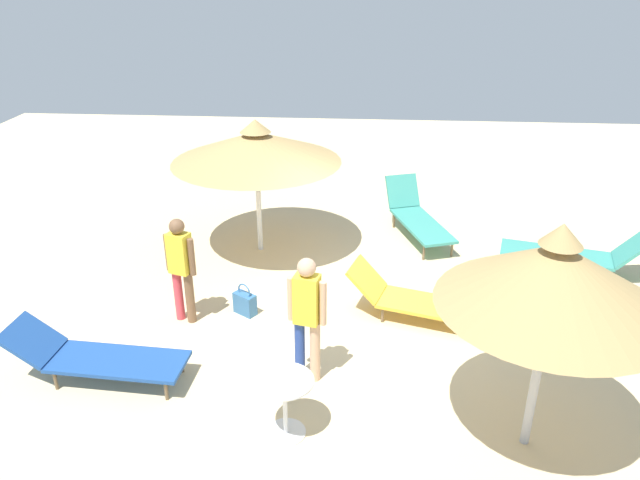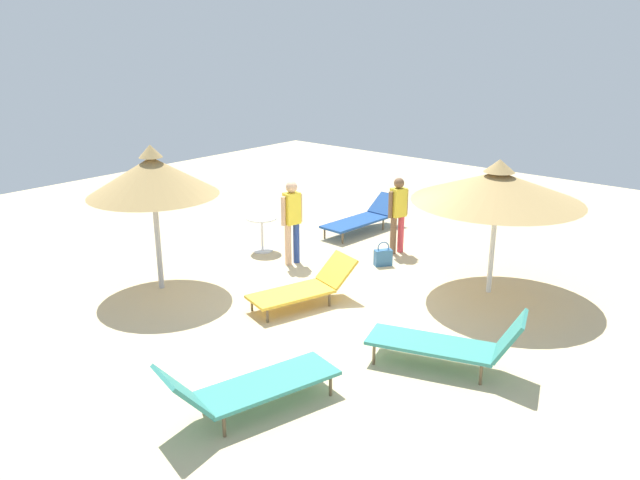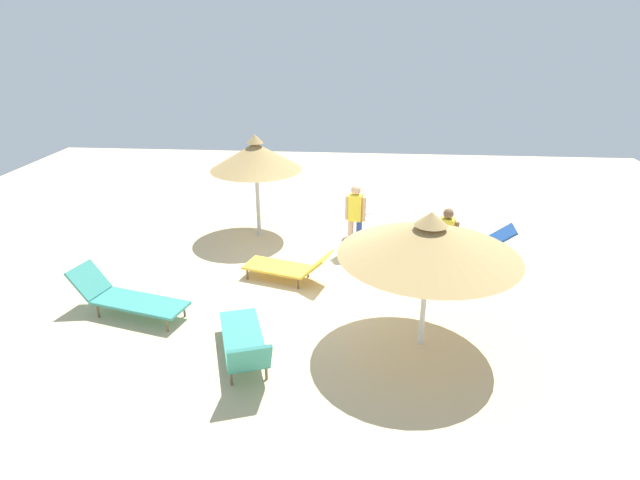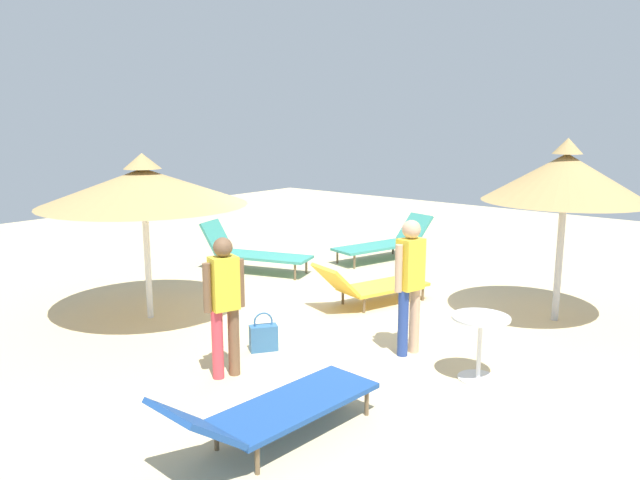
% 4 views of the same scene
% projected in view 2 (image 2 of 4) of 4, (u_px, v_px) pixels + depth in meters
% --- Properties ---
extents(ground, '(24.00, 24.00, 0.10)m').
position_uv_depth(ground, '(335.00, 302.00, 11.07)').
color(ground, beige).
extents(parasol_umbrella_far_left, '(2.27, 2.27, 2.62)m').
position_uv_depth(parasol_umbrella_far_left, '(152.00, 176.00, 10.89)').
color(parasol_umbrella_far_left, '#B2B2B7').
rests_on(parasol_umbrella_far_left, ground).
extents(parasol_umbrella_front, '(2.93, 2.93, 2.41)m').
position_uv_depth(parasol_umbrella_front, '(498.00, 187.00, 10.76)').
color(parasol_umbrella_front, white).
rests_on(parasol_umbrella_front, ground).
extents(lounge_chair_far_right, '(1.16, 1.99, 0.74)m').
position_uv_depth(lounge_chair_far_right, '(305.00, 287.00, 10.72)').
color(lounge_chair_far_right, gold).
rests_on(lounge_chair_far_right, ground).
extents(lounge_chair_center, '(2.19, 1.28, 0.94)m').
position_uv_depth(lounge_chair_center, '(451.00, 342.00, 8.65)').
color(lounge_chair_center, teal).
rests_on(lounge_chair_center, ground).
extents(lounge_chair_edge, '(0.79, 2.27, 0.72)m').
position_uv_depth(lounge_chair_edge, '(363.00, 217.00, 14.69)').
color(lounge_chair_edge, '#1E478C').
rests_on(lounge_chair_edge, ground).
extents(lounge_chair_back, '(1.19, 2.35, 0.86)m').
position_uv_depth(lounge_chair_back, '(247.00, 386.00, 7.65)').
color(lounge_chair_back, teal).
rests_on(lounge_chair_back, ground).
extents(person_standing_near_left, '(0.30, 0.47, 1.61)m').
position_uv_depth(person_standing_near_left, '(398.00, 210.00, 13.09)').
color(person_standing_near_left, '#D83F4C').
rests_on(person_standing_near_left, ground).
extents(person_standing_near_right, '(0.28, 0.48, 1.69)m').
position_uv_depth(person_standing_near_right, '(292.00, 217.00, 12.45)').
color(person_standing_near_right, navy).
rests_on(person_standing_near_right, ground).
extents(handbag, '(0.33, 0.38, 0.50)m').
position_uv_depth(handbag, '(383.00, 257.00, 12.58)').
color(handbag, '#336699').
rests_on(handbag, ground).
extents(side_table_round, '(0.65, 0.65, 0.74)m').
position_uv_depth(side_table_round, '(262.00, 228.00, 13.33)').
color(side_table_round, silver).
rests_on(side_table_round, ground).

